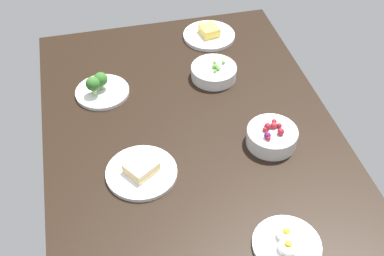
# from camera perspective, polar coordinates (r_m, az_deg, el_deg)

# --- Properties ---
(dining_table) EXTENTS (1.28, 0.90, 0.04)m
(dining_table) POSITION_cam_1_polar(r_m,az_deg,el_deg) (1.56, 0.00, -1.06)
(dining_table) COLOR black
(dining_table) RESTS_ON ground
(plate_sandwich) EXTENTS (0.20, 0.20, 0.04)m
(plate_sandwich) POSITION_cam_1_polar(r_m,az_deg,el_deg) (1.42, -5.82, -4.94)
(plate_sandwich) COLOR silver
(plate_sandwich) RESTS_ON dining_table
(bowl_berries) EXTENTS (0.15, 0.15, 0.07)m
(bowl_berries) POSITION_cam_1_polar(r_m,az_deg,el_deg) (1.51, 9.12, -0.92)
(bowl_berries) COLOR silver
(bowl_berries) RESTS_ON dining_table
(bowl_peas) EXTENTS (0.16, 0.16, 0.06)m
(bowl_peas) POSITION_cam_1_polar(r_m,az_deg,el_deg) (1.74, 2.51, 6.47)
(bowl_peas) COLOR silver
(bowl_peas) RESTS_ON dining_table
(plate_eggs) EXTENTS (0.17, 0.17, 0.05)m
(plate_eggs) POSITION_cam_1_polar(r_m,az_deg,el_deg) (1.30, 10.79, -12.87)
(plate_eggs) COLOR silver
(plate_eggs) RESTS_ON dining_table
(plate_broccoli) EXTENTS (0.18, 0.18, 0.08)m
(plate_broccoli) POSITION_cam_1_polar(r_m,az_deg,el_deg) (1.69, -10.40, 4.43)
(plate_broccoli) COLOR silver
(plate_broccoli) RESTS_ON dining_table
(plate_cheese) EXTENTS (0.20, 0.20, 0.05)m
(plate_cheese) POSITION_cam_1_polar(r_m,az_deg,el_deg) (1.94, 1.97, 10.65)
(plate_cheese) COLOR silver
(plate_cheese) RESTS_ON dining_table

